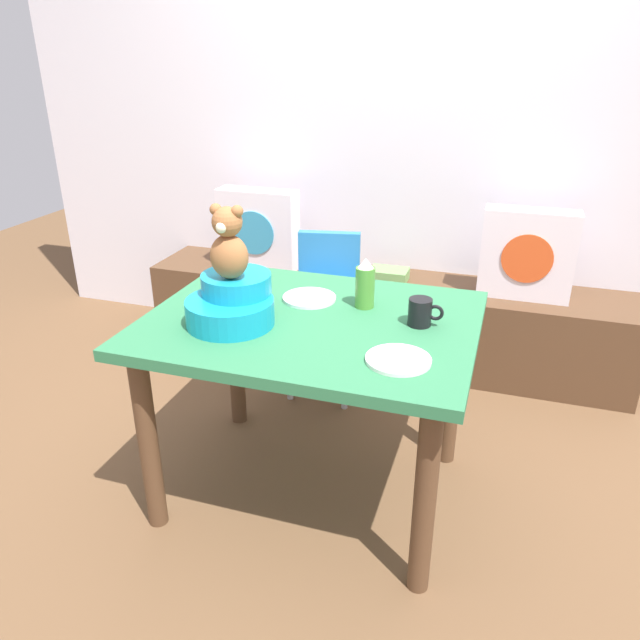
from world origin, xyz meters
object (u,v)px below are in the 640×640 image
Objects in this scene: infant_seat_teal at (232,302)px; dinner_plate_far at (309,298)px; coffee_mug at (421,312)px; pillow_floral_right at (527,254)px; ketchup_bottle at (365,284)px; dinner_plate_near at (398,360)px; book_stack at (389,275)px; dining_table at (311,347)px; pillow_floral_left at (258,230)px; teddy_bear at (228,244)px; highchair at (326,294)px.

infant_seat_teal is 0.33m from dinner_plate_far.
infant_seat_teal is 0.64m from coffee_mug.
dinner_plate_far is (-0.78, -1.01, 0.07)m from pillow_floral_right.
pillow_floral_right is 2.38× the size of ketchup_bottle.
coffee_mug is 0.60× the size of dinner_plate_near.
book_stack is 1.47m from dinner_plate_near.
pillow_floral_right is 3.67× the size of coffee_mug.
infant_seat_teal reaches higher than book_stack.
dining_table is 5.71× the size of dinner_plate_near.
teddy_bear is at bearing -70.28° from pillow_floral_left.
teddy_bear reaches higher than book_stack.
ketchup_bottle is at bearing 33.95° from infant_seat_teal.
ketchup_bottle reaches higher than book_stack.
pillow_floral_left is 2.20× the size of book_stack.
dinner_plate_far is at bearing -127.48° from pillow_floral_right.
dinner_plate_near is at bearing -32.27° from dining_table.
book_stack is 1.37m from infant_seat_teal.
pillow_floral_right and infant_seat_teal have the same top height.
ketchup_bottle is at bearing -49.82° from pillow_floral_left.
highchair is 6.58× the size of coffee_mug.
pillow_floral_right is at bearing 0.00° from pillow_floral_left.
pillow_floral_left is 2.20× the size of dinner_plate_near.
book_stack is at bearing 102.70° from dinner_plate_near.
dinner_plate_far is at bearing 55.73° from infant_seat_teal.
dinner_plate_near is at bearing -77.30° from book_stack.
dinner_plate_far is (-0.06, 0.16, 0.12)m from dining_table.
coffee_mug is 0.29m from dinner_plate_near.
dining_table is (-0.72, -1.17, -0.05)m from pillow_floral_right.
pillow_floral_right is at bearing 53.19° from teddy_bear.
pillow_floral_right is at bearing 75.44° from dinner_plate_near.
coffee_mug is 0.60× the size of dinner_plate_far.
pillow_floral_right is at bearing 58.63° from dining_table.
pillow_floral_right is at bearing -1.76° from book_stack.
pillow_floral_left is 3.67× the size of coffee_mug.
teddy_bear is 0.52m from ketchup_bottle.
pillow_floral_left is at bearing -178.38° from book_stack.
pillow_floral_left is 2.38× the size of ketchup_bottle.
dinner_plate_near is (-0.02, -0.28, -0.04)m from coffee_mug.
dinner_plate_near is at bearing -10.57° from teddy_bear.
infant_seat_teal is at bearing 90.00° from teddy_bear.
teddy_bear is at bearing -126.81° from pillow_floral_right.
book_stack is 1.00× the size of dinner_plate_far.
infant_seat_teal is at bearing -94.25° from highchair.
ketchup_bottle is (0.40, 0.27, -0.19)m from teddy_bear.
dinner_plate_near is (0.35, -0.22, 0.12)m from dining_table.
book_stack is at bearing 106.60° from coffee_mug.
highchair is at bearing 101.37° from dinner_plate_far.
infant_seat_teal is (-0.28, -1.30, 0.32)m from book_stack.
dinner_plate_near is at bearing -42.76° from dinner_plate_far.
teddy_bear is 0.43m from dinner_plate_far.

